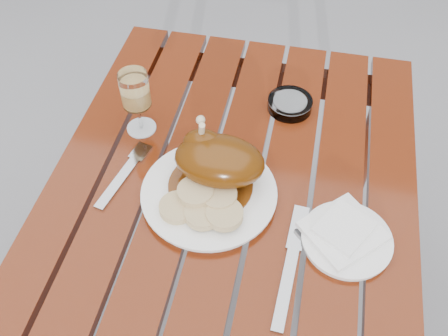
% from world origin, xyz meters
% --- Properties ---
extents(table, '(0.80, 1.20, 0.75)m').
position_xyz_m(table, '(0.00, 0.00, 0.38)').
color(table, '#68250C').
rests_on(table, ground).
extents(dinner_plate, '(0.38, 0.38, 0.02)m').
position_xyz_m(dinner_plate, '(-0.04, 0.03, 0.76)').
color(dinner_plate, white).
rests_on(dinner_plate, table).
extents(roast_duck, '(0.20, 0.18, 0.14)m').
position_xyz_m(roast_duck, '(-0.03, 0.08, 0.82)').
color(roast_duck, '#562709').
rests_on(roast_duck, dinner_plate).
extents(bread_dumplings, '(0.18, 0.12, 0.03)m').
position_xyz_m(bread_dumplings, '(-0.04, -0.01, 0.79)').
color(bread_dumplings, tan).
rests_on(bread_dumplings, dinner_plate).
extents(wine_glass, '(0.09, 0.09, 0.17)m').
position_xyz_m(wine_glass, '(-0.25, 0.20, 0.83)').
color(wine_glass, '#FACA72').
rests_on(wine_glass, table).
extents(side_plate, '(0.23, 0.23, 0.01)m').
position_xyz_m(side_plate, '(0.25, -0.02, 0.76)').
color(side_plate, white).
rests_on(side_plate, table).
extents(napkin, '(0.19, 0.19, 0.01)m').
position_xyz_m(napkin, '(0.24, -0.01, 0.77)').
color(napkin, white).
rests_on(napkin, side_plate).
extents(ashtray, '(0.14, 0.14, 0.03)m').
position_xyz_m(ashtray, '(0.09, 0.35, 0.76)').
color(ashtray, '#B2B7BC').
rests_on(ashtray, table).
extents(fork, '(0.06, 0.19, 0.01)m').
position_xyz_m(fork, '(-0.24, 0.04, 0.75)').
color(fork, gray).
rests_on(fork, table).
extents(knife, '(0.04, 0.24, 0.01)m').
position_xyz_m(knife, '(0.15, -0.12, 0.75)').
color(knife, gray).
rests_on(knife, table).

